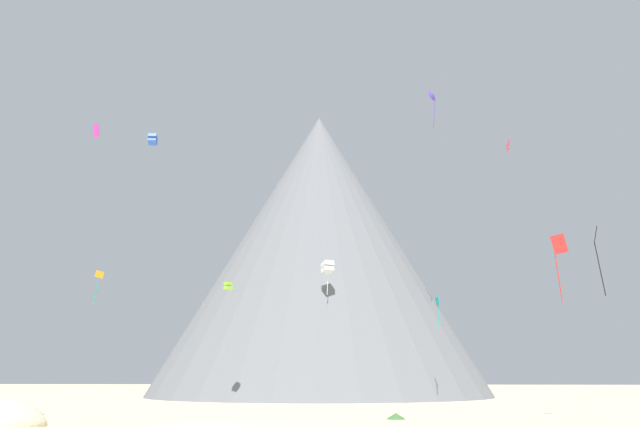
% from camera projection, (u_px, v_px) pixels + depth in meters
% --- Properties ---
extents(bush_scatter_east, '(2.02, 2.02, 0.44)m').
position_uv_depth(bush_scatter_east, '(396.00, 416.00, 45.87)').
color(bush_scatter_east, '#386633').
rests_on(bush_scatter_east, ground_plane).
extents(bush_ridge_crest, '(1.73, 1.73, 0.52)m').
position_uv_depth(bush_ridge_crest, '(34.00, 412.00, 50.71)').
color(bush_ridge_crest, '#477238').
rests_on(bush_ridge_crest, ground_plane).
extents(bush_far_left, '(2.48, 2.48, 0.45)m').
position_uv_depth(bush_far_left, '(219.00, 427.00, 36.40)').
color(bush_far_left, '#386633').
rests_on(bush_far_left, ground_plane).
extents(rock_massif, '(70.13, 70.13, 45.05)m').
position_uv_depth(rock_massif, '(321.00, 254.00, 101.18)').
color(rock_massif, slate).
rests_on(rock_massif, ground_plane).
extents(kite_teal_low, '(0.42, 0.95, 3.70)m').
position_uv_depth(kite_teal_low, '(438.00, 305.00, 74.51)').
color(kite_teal_low, teal).
extents(kite_indigo_high, '(1.48, 1.60, 5.57)m').
position_uv_depth(kite_indigo_high, '(433.00, 96.00, 86.15)').
color(kite_indigo_high, '#5138B2').
extents(kite_orange_low, '(0.83, 0.77, 3.80)m').
position_uv_depth(kite_orange_low, '(98.00, 280.00, 67.53)').
color(kite_orange_low, orange).
extents(kite_white_mid, '(1.82, 1.85, 4.38)m').
position_uv_depth(kite_white_mid, '(327.00, 267.00, 81.31)').
color(kite_white_mid, white).
extents(kite_blue_high, '(1.34, 1.43, 1.52)m').
position_uv_depth(kite_blue_high, '(153.00, 139.00, 90.91)').
color(kite_blue_high, blue).
extents(kite_black_mid, '(0.50, 0.62, 5.74)m').
position_uv_depth(kite_black_mid, '(597.00, 248.00, 51.96)').
color(kite_black_mid, black).
extents(kite_red_low, '(1.34, 0.58, 5.17)m').
position_uv_depth(kite_red_low, '(559.00, 251.00, 48.89)').
color(kite_red_low, red).
extents(kite_lime_low, '(1.02, 1.03, 0.84)m').
position_uv_depth(kite_lime_low, '(228.00, 286.00, 71.02)').
color(kite_lime_low, '#8CD133').
extents(kite_magenta_high, '(0.70, 0.30, 1.41)m').
position_uv_depth(kite_magenta_high, '(96.00, 130.00, 65.98)').
color(kite_magenta_high, '#D1339E').
extents(kite_rainbow_mid, '(1.08, 2.11, 2.06)m').
position_uv_depth(kite_rainbow_mid, '(507.00, 145.00, 62.39)').
color(kite_rainbow_mid, '#E5668C').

